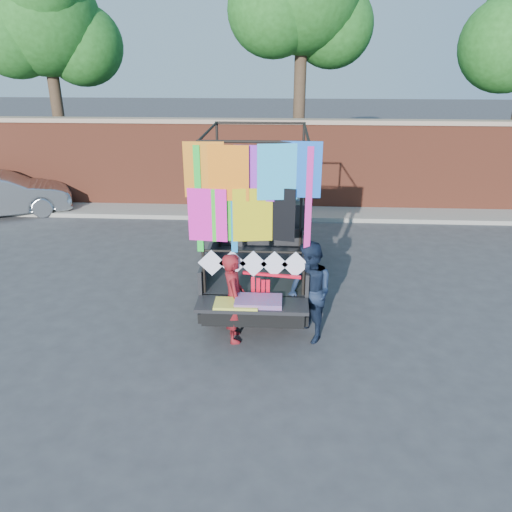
# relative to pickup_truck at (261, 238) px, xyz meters

# --- Properties ---
(ground) EXTENTS (90.00, 90.00, 0.00)m
(ground) POSITION_rel_pickup_truck_xyz_m (-0.14, -2.12, -0.81)
(ground) COLOR #38383A
(ground) RESTS_ON ground
(brick_wall) EXTENTS (30.00, 0.45, 2.61)m
(brick_wall) POSITION_rel_pickup_truck_xyz_m (-0.14, 4.88, 0.51)
(brick_wall) COLOR brown
(brick_wall) RESTS_ON ground
(curb) EXTENTS (30.00, 1.20, 0.12)m
(curb) POSITION_rel_pickup_truck_xyz_m (-0.14, 4.18, -0.75)
(curb) COLOR gray
(curb) RESTS_ON ground
(tree_left) EXTENTS (4.20, 3.30, 7.05)m
(tree_left) POSITION_rel_pickup_truck_xyz_m (-6.62, 6.00, 4.30)
(tree_left) COLOR #38281C
(tree_left) RESTS_ON ground
(tree_mid) EXTENTS (4.20, 3.30, 7.73)m
(tree_mid) POSITION_rel_pickup_truck_xyz_m (0.88, 6.00, 4.88)
(tree_mid) COLOR #38281C
(tree_mid) RESTS_ON ground
(pickup_truck) EXTENTS (2.03, 5.11, 3.22)m
(pickup_truck) POSITION_rel_pickup_truck_xyz_m (0.00, 0.00, 0.00)
(pickup_truck) COLOR black
(pickup_truck) RESTS_ON ground
(sedan) EXTENTS (4.02, 2.71, 1.25)m
(sedan) POSITION_rel_pickup_truck_xyz_m (-7.59, 3.67, -0.19)
(sedan) COLOR #A5A9AC
(sedan) RESTS_ON ground
(woman) EXTENTS (0.46, 0.61, 1.50)m
(woman) POSITION_rel_pickup_truck_xyz_m (-0.31, -2.57, -0.06)
(woman) COLOR maroon
(woman) RESTS_ON ground
(man) EXTENTS (0.95, 1.02, 1.66)m
(man) POSITION_rel_pickup_truck_xyz_m (0.89, -2.49, 0.02)
(man) COLOR #152036
(man) RESTS_ON ground
(streamer_bundle) EXTENTS (0.92, 0.19, 0.64)m
(streamer_bundle) POSITION_rel_pickup_truck_xyz_m (0.19, -2.54, 0.15)
(streamer_bundle) COLOR red
(streamer_bundle) RESTS_ON ground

